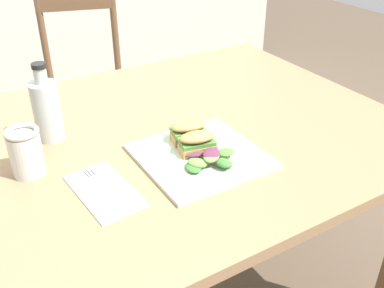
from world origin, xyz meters
TOP-DOWN VIEW (x-y plane):
  - dining_table at (-0.00, 0.07)m, footprint 1.26×1.00m
  - chair_wooden_far at (0.07, 1.08)m, footprint 0.50×0.50m
  - plate_lunch at (-0.02, -0.10)m, footprint 0.29×0.29m
  - sandwich_half_front at (-0.02, -0.08)m, footprint 0.10×0.08m
  - sandwich_half_back at (-0.01, -0.02)m, footprint 0.10×0.08m
  - salad_mixed_greens at (-0.02, -0.15)m, footprint 0.14×0.12m
  - napkin_folded at (-0.28, -0.10)m, footprint 0.13×0.22m
  - fork_on_napkin at (-0.28, -0.09)m, footprint 0.04×0.19m
  - bottle_cold_brew at (-0.31, 0.20)m, footprint 0.07×0.07m
  - mason_jar_iced_tea at (-0.40, 0.06)m, footprint 0.08×0.08m

SIDE VIEW (x-z plane):
  - chair_wooden_far at x=0.07m, z-range 0.01..0.88m
  - dining_table at x=0.00m, z-range 0.26..1.00m
  - napkin_folded at x=-0.28m, z-range 0.74..0.74m
  - plate_lunch at x=-0.02m, z-range 0.74..0.75m
  - fork_on_napkin at x=-0.28m, z-range 0.74..0.75m
  - salad_mixed_greens at x=-0.02m, z-range 0.75..0.78m
  - sandwich_half_front at x=-0.02m, z-range 0.75..0.81m
  - sandwich_half_back at x=-0.01m, z-range 0.75..0.81m
  - mason_jar_iced_tea at x=-0.40m, z-range 0.73..0.85m
  - bottle_cold_brew at x=-0.31m, z-range 0.71..0.92m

